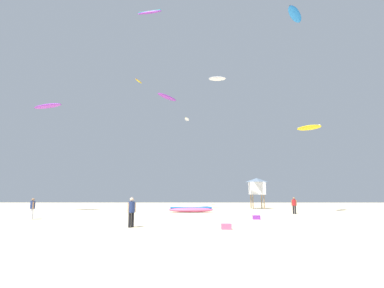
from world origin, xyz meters
TOP-DOWN VIEW (x-y plane):
  - ground_plane at (0.00, 0.00)m, footprint 120.00×120.00m
  - person_foreground at (-3.52, 6.17)m, footprint 0.46×0.43m
  - person_midground at (10.25, 18.86)m, footprint 0.49×0.37m
  - person_left at (-12.53, 11.99)m, footprint 0.37×0.46m
  - kite_grounded_near at (-0.12, 21.60)m, footprint 4.98×1.67m
  - lifeguard_tower at (8.86, 30.32)m, footprint 2.30×2.30m
  - cooler_box at (2.06, 5.16)m, footprint 0.56×0.36m
  - gear_bag at (5.11, 12.04)m, footprint 0.56×0.36m
  - kite_aloft_0 at (3.14, 24.32)m, footprint 2.17×0.67m
  - kite_aloft_1 at (-1.13, 41.81)m, footprint 1.08×2.51m
  - kite_aloft_2 at (-5.69, 24.83)m, footprint 3.51×1.67m
  - kite_aloft_3 at (-3.76, 30.89)m, footprint 3.27×4.29m
  - kite_aloft_4 at (-9.59, 39.07)m, footprint 1.25×2.32m
  - kite_aloft_5 at (-17.61, 23.38)m, footprint 4.47×2.85m
  - kite_aloft_6 at (11.50, 19.05)m, footprint 3.04×3.65m
  - kite_aloft_7 at (16.06, 29.05)m, footprint 3.17×2.91m

SIDE VIEW (x-z plane):
  - ground_plane at x=0.00m, z-range 0.00..0.00m
  - cooler_box at x=2.06m, z-range 0.00..0.32m
  - gear_bag at x=5.11m, z-range 0.00..0.32m
  - kite_grounded_near at x=-0.12m, z-range -0.02..0.59m
  - person_left at x=-12.53m, z-range 0.14..1.78m
  - person_midground at x=10.25m, z-range 0.14..1.79m
  - person_foreground at x=-3.52m, z-range 0.15..1.91m
  - lifeguard_tower at x=8.86m, z-range 0.98..5.13m
  - kite_aloft_7 at x=16.06m, z-range 10.63..11.40m
  - kite_aloft_5 at x=-17.61m, z-range 12.26..12.78m
  - kite_aloft_1 at x=-1.13m, z-range 15.20..15.55m
  - kite_aloft_3 at x=-3.76m, z-range 15.74..16.32m
  - kite_aloft_0 at x=3.14m, z-range 16.04..16.59m
  - kite_aloft_4 at x=-9.59m, z-range 21.35..21.86m
  - kite_aloft_6 at x=11.50m, z-range 21.32..22.24m
  - kite_aloft_2 at x=-5.69m, z-range 25.38..26.18m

